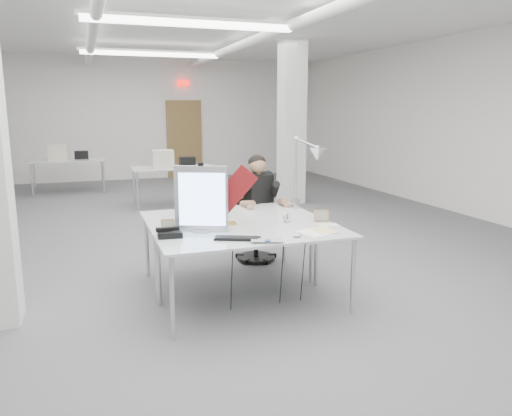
{
  "coord_description": "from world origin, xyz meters",
  "views": [
    {
      "loc": [
        -1.45,
        -6.76,
        1.9
      ],
      "look_at": [
        0.19,
        -2.0,
        0.88
      ],
      "focal_mm": 35.0,
      "sensor_mm": 36.0,
      "label": 1
    }
  ],
  "objects": [
    {
      "name": "pennant",
      "position": [
        -0.14,
        -2.31,
        1.13
      ],
      "size": [
        0.45,
        0.17,
        0.51
      ],
      "primitive_type": "cube",
      "rotation": [
        0.0,
        -0.87,
        -0.33
      ],
      "color": "maroon",
      "rests_on": "monitor"
    },
    {
      "name": "monitor",
      "position": [
        -0.44,
        -2.28,
        1.06
      ],
      "size": [
        0.48,
        0.24,
        0.62
      ],
      "primitive_type": "cube",
      "rotation": [
        0.0,
        0.0,
        -0.4
      ],
      "color": "#B9B9BE",
      "rests_on": "desk_main"
    },
    {
      "name": "laptop",
      "position": [
        -0.01,
        -2.89,
        0.77
      ],
      "size": [
        0.33,
        0.26,
        0.02
      ],
      "primitive_type": "imported",
      "rotation": [
        0.0,
        0.0,
        -0.31
      ],
      "color": "silver",
      "rests_on": "desk_main"
    },
    {
      "name": "beige_monitor",
      "position": [
        -0.26,
        -1.61,
        0.92
      ],
      "size": [
        0.45,
        0.44,
        0.33
      ],
      "primitive_type": "cube",
      "rotation": [
        0.0,
        0.0,
        -0.4
      ],
      "color": "beige",
      "rests_on": "desk_second"
    },
    {
      "name": "keyboard",
      "position": [
        -0.21,
        -2.67,
        0.76
      ],
      "size": [
        0.43,
        0.29,
        0.02
      ],
      "primitive_type": "cube",
      "rotation": [
        0.0,
        0.0,
        -0.42
      ],
      "color": "black",
      "rests_on": "desk_main"
    },
    {
      "name": "bg_desk_a",
      "position": [
        0.2,
        3.0,
        0.74
      ],
      "size": [
        1.6,
        0.8,
        0.02
      ],
      "primitive_type": "cube",
      "color": "silver",
      "rests_on": "room_shell"
    },
    {
      "name": "seated_person",
      "position": [
        0.54,
        -1.06,
        0.9
      ],
      "size": [
        0.67,
        0.73,
        0.89
      ],
      "primitive_type": null,
      "rotation": [
        0.0,
        0.0,
        0.42
      ],
      "color": "black",
      "rests_on": "office_chair"
    },
    {
      "name": "office_chair",
      "position": [
        0.54,
        -1.01,
        0.58
      ],
      "size": [
        0.76,
        0.76,
        1.17
      ],
      "primitive_type": null,
      "rotation": [
        0.0,
        0.0,
        0.42
      ],
      "color": "black",
      "rests_on": "room_shell"
    },
    {
      "name": "paper_stack_a",
      "position": [
        0.51,
        -2.69,
        0.76
      ],
      "size": [
        0.28,
        0.34,
        0.01
      ],
      "primitive_type": "cube",
      "rotation": [
        0.0,
        0.0,
        0.26
      ],
      "color": "white",
      "rests_on": "desk_main"
    },
    {
      "name": "picture_frame_left",
      "position": [
        -0.73,
        -2.11,
        0.81
      ],
      "size": [
        0.13,
        0.04,
        0.1
      ],
      "primitive_type": "cube",
      "rotation": [
        -0.21,
        0.0,
        -0.07
      ],
      "color": "tan",
      "rests_on": "desk_main"
    },
    {
      "name": "bg_desk_b",
      "position": [
        -1.8,
        5.2,
        0.74
      ],
      "size": [
        1.6,
        0.8,
        0.02
      ],
      "primitive_type": "cube",
      "color": "silver",
      "rests_on": "room_shell"
    },
    {
      "name": "mouse",
      "position": [
        0.32,
        -2.78,
        0.77
      ],
      "size": [
        0.1,
        0.08,
        0.04
      ],
      "primitive_type": "ellipsoid",
      "rotation": [
        0.0,
        0.0,
        0.27
      ],
      "color": "#B0B0B5",
      "rests_on": "desk_main"
    },
    {
      "name": "architect_lamp",
      "position": [
        0.83,
        -1.8,
        1.25
      ],
      "size": [
        0.31,
        0.79,
        0.99
      ],
      "primitive_type": null,
      "rotation": [
        0.0,
        0.0,
        -0.05
      ],
      "color": "#B3B4B8",
      "rests_on": "desk_second"
    },
    {
      "name": "room_shell",
      "position": [
        0.04,
        0.13,
        1.69
      ],
      "size": [
        10.04,
        14.04,
        3.24
      ],
      "color": "#555557",
      "rests_on": "ground"
    },
    {
      "name": "desk_second",
      "position": [
        0.0,
        -1.6,
        0.74
      ],
      "size": [
        1.8,
        0.9,
        0.02
      ],
      "primitive_type": "cube",
      "color": "silver",
      "rests_on": "room_shell"
    },
    {
      "name": "desk_main",
      "position": [
        0.0,
        -2.5,
        0.74
      ],
      "size": [
        1.8,
        0.9,
        0.02
      ],
      "primitive_type": "cube",
      "color": "silver",
      "rests_on": "room_shell"
    },
    {
      "name": "bankers_lamp",
      "position": [
        -0.13,
        -2.08,
        0.94
      ],
      "size": [
        0.34,
        0.24,
        0.36
      ],
      "primitive_type": null,
      "rotation": [
        0.0,
        0.0,
        -0.41
      ],
      "color": "gold",
      "rests_on": "desk_main"
    },
    {
      "name": "picture_frame_right",
      "position": [
        0.81,
        -2.27,
        0.82
      ],
      "size": [
        0.16,
        0.07,
        0.12
      ],
      "primitive_type": "cube",
      "rotation": [
        -0.21,
        0.0,
        -0.23
      ],
      "color": "tan",
      "rests_on": "desk_main"
    },
    {
      "name": "desk_clock",
      "position": [
        0.46,
        -2.19,
        0.81
      ],
      "size": [
        0.1,
        0.07,
        0.1
      ],
      "primitive_type": "cylinder",
      "rotation": [
        1.57,
        0.0,
        0.42
      ],
      "color": "#B7B7BC",
      "rests_on": "desk_main"
    },
    {
      "name": "paper_stack_b",
      "position": [
        0.64,
        -2.64,
        0.76
      ],
      "size": [
        0.21,
        0.28,
        0.01
      ],
      "primitive_type": "cube",
      "rotation": [
        0.0,
        0.0,
        0.05
      ],
      "color": "#E3D488",
      "rests_on": "desk_main"
    },
    {
      "name": "paper_stack_c",
      "position": [
        0.8,
        -2.45,
        0.76
      ],
      "size": [
        0.21,
        0.16,
        0.01
      ],
      "primitive_type": "cube",
      "rotation": [
        0.0,
        0.0,
        -0.16
      ],
      "color": "silver",
      "rests_on": "desk_main"
    },
    {
      "name": "desk_phone",
      "position": [
        -0.76,
        -2.38,
        0.78
      ],
      "size": [
        0.23,
        0.21,
        0.05
      ],
      "primitive_type": "cube",
      "rotation": [
        0.0,
        0.0,
        -0.09
      ],
      "color": "black",
      "rests_on": "desk_main"
    }
  ]
}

